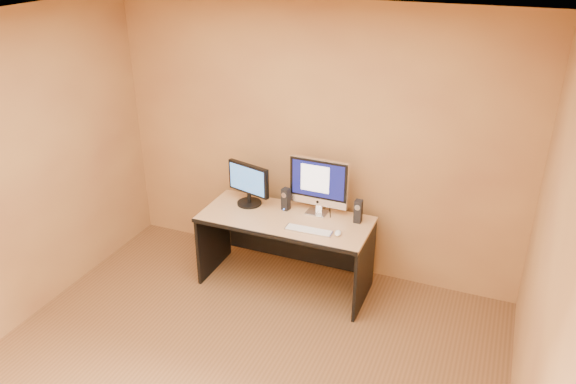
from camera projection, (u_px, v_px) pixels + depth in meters
name	position (u px, v px, depth m)	size (l,w,h in m)	color
walls	(209.00, 242.00, 3.61)	(4.00, 4.00, 2.60)	#A97D44
ceiling	(195.00, 36.00, 3.06)	(4.00, 4.00, 0.00)	white
desk	(285.00, 252.00, 5.29)	(1.57, 0.69, 0.73)	tan
imac	(318.00, 187.00, 5.11)	(0.56, 0.21, 0.54)	silver
second_monitor	(249.00, 184.00, 5.31)	(0.47, 0.24, 0.41)	black
speaker_left	(286.00, 199.00, 5.25)	(0.07, 0.07, 0.22)	black
speaker_right	(358.00, 211.00, 5.02)	(0.07, 0.07, 0.22)	black
keyboard	(309.00, 230.00, 4.91)	(0.42, 0.11, 0.02)	#BABABF
mouse	(338.00, 233.00, 4.85)	(0.06, 0.10, 0.04)	white
cable_a	(330.00, 212.00, 5.24)	(0.01, 0.01, 0.22)	black
cable_b	(324.00, 209.00, 5.30)	(0.01, 0.01, 0.18)	black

